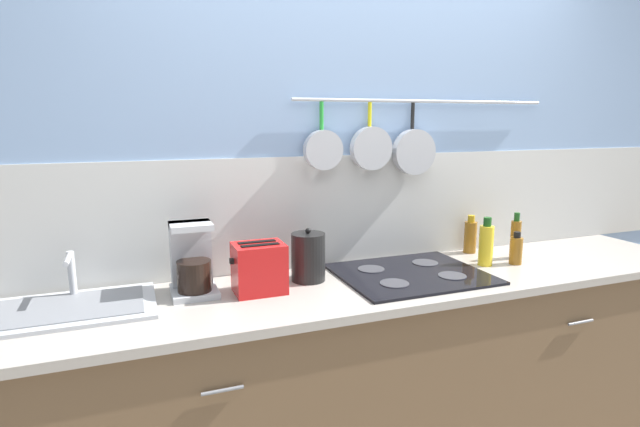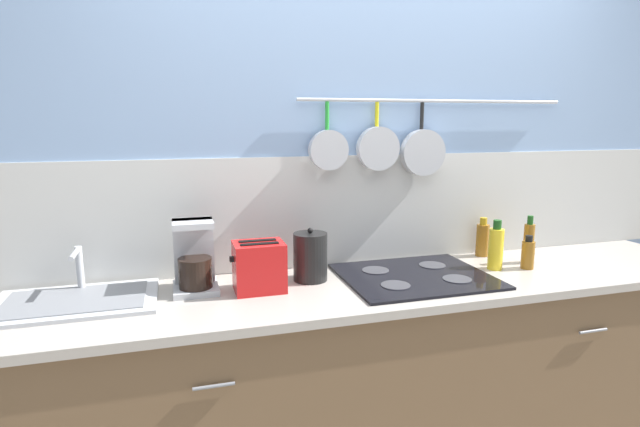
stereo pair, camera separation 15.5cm
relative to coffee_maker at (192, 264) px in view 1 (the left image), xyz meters
name	(u,v)px [view 1 (the left image)]	position (x,y,z in m)	size (l,w,h in m)	color
wall_back	(358,189)	(0.82, 0.21, 0.23)	(7.20, 0.13, 2.60)	#84A3CC
cabinet_base	(388,382)	(0.82, -0.14, -0.60)	(3.15, 0.59, 0.90)	brown
countertop	(391,284)	(0.82, -0.14, -0.14)	(3.19, 0.62, 0.03)	#A59E93
sink_basin	(70,307)	(-0.44, -0.04, -0.10)	(0.59, 0.38, 0.19)	#B7BABF
coffee_maker	(192,264)	(0.00, 0.00, 0.00)	(0.18, 0.20, 0.29)	#B7BABF
toaster	(259,268)	(0.25, -0.09, -0.02)	(0.22, 0.16, 0.20)	red
kettle	(308,257)	(0.48, -0.02, -0.02)	(0.15, 0.15, 0.23)	black
cooktop	(411,274)	(0.93, -0.12, -0.11)	(0.63, 0.54, 0.01)	black
bottle_cooking_wine	(486,244)	(1.34, -0.11, -0.02)	(0.07, 0.07, 0.23)	yellow
bottle_hot_sauce	(470,236)	(1.42, 0.11, -0.03)	(0.06, 0.06, 0.20)	#8C5919
bottle_olive_oil	(517,250)	(1.49, -0.15, -0.05)	(0.06, 0.06, 0.16)	#8C5919
bottle_vinegar	(515,238)	(1.56, -0.06, -0.02)	(0.05, 0.05, 0.23)	#8C5919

